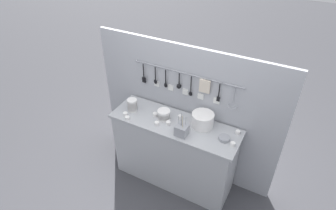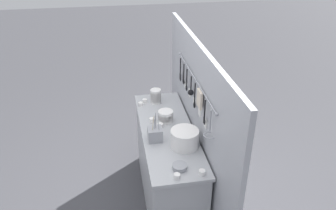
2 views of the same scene
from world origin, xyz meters
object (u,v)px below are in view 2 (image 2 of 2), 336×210
cup_front_right (145,101)px  cup_mid_row (177,176)px  cup_front_left (164,114)px  cup_beside_plates (152,120)px  bowl_stack_back_corner (166,116)px  cup_edge_near (141,104)px  cup_edge_far (202,172)px  bowl_stack_nested_right (156,96)px  cup_back_left (178,127)px  cup_back_right (160,125)px  plate_stack (185,138)px  cutlery_caddy (155,134)px  steel_mixing_bowl (180,167)px

cup_front_right → cup_mid_row: (1.27, 0.11, 0.00)m
cup_front_left → cup_beside_plates: 0.17m
cup_beside_plates → bowl_stack_back_corner: bearing=83.9°
cup_edge_near → cup_edge_far: bearing=16.8°
bowl_stack_nested_right → cup_back_left: bowl_stack_nested_right is taller
cup_back_right → plate_stack: bearing=25.4°
cup_back_left → cup_front_left: same height
cup_back_left → cup_mid_row: (0.68, -0.15, 0.00)m
cutlery_caddy → cup_beside_plates: bearing=177.8°
plate_stack → cup_front_right: size_ratio=4.77×
cup_mid_row → cup_beside_plates: size_ratio=1.00×
bowl_stack_back_corner → steel_mixing_bowl: size_ratio=1.21×
bowl_stack_back_corner → steel_mixing_bowl: 0.73m
bowl_stack_nested_right → cup_beside_plates: size_ratio=2.99×
plate_stack → steel_mixing_bowl: bearing=-19.8°
cup_mid_row → cup_beside_plates: 0.86m
bowl_stack_back_corner → cup_front_right: size_ratio=2.84×
cup_front_right → cup_beside_plates: size_ratio=1.00×
bowl_stack_nested_right → cup_back_right: bowl_stack_nested_right is taller
bowl_stack_nested_right → cutlery_caddy: (0.71, -0.11, -0.02)m
cup_front_right → cup_front_left: (0.31, 0.16, 0.00)m
cup_front_right → cup_back_left: bearing=23.3°
cutlery_caddy → cup_mid_row: bearing=9.9°
cup_edge_far → cup_mid_row: (0.01, -0.20, 0.00)m
bowl_stack_nested_right → cup_edge_near: 0.19m
plate_stack → cup_mid_row: size_ratio=4.77×
cup_edge_near → bowl_stack_nested_right: bearing=104.3°
bowl_stack_back_corner → cup_edge_near: bearing=-149.6°
bowl_stack_nested_right → cup_edge_far: (1.24, 0.19, -0.06)m
cutlery_caddy → cup_beside_plates: size_ratio=5.33×
plate_stack → cup_beside_plates: size_ratio=4.77×
cup_edge_far → cup_beside_plates: same height
cup_front_right → cup_edge_near: 0.08m
cup_edge_near → cup_mid_row: size_ratio=1.00×
plate_stack → steel_mixing_bowl: 0.32m
bowl_stack_nested_right → cup_edge_far: bowl_stack_nested_right is taller
bowl_stack_back_corner → cup_front_right: (-0.43, -0.16, -0.04)m
cutlery_caddy → cup_front_left: bearing=160.7°
bowl_stack_nested_right → cup_mid_row: size_ratio=2.99×
plate_stack → cup_edge_near: size_ratio=4.77×
cup_edge_near → cup_front_left: same height
cup_front_right → cup_beside_plates: (0.41, 0.02, 0.00)m
steel_mixing_bowl → bowl_stack_back_corner: bearing=179.1°
plate_stack → cup_beside_plates: bearing=-153.1°
cup_mid_row → cup_front_left: (-0.96, 0.05, 0.00)m
cutlery_caddy → cup_front_right: size_ratio=5.33×
cup_mid_row → cup_beside_plates: bearing=-174.5°
bowl_stack_nested_right → bowl_stack_back_corner: size_ratio=1.05×
cup_edge_far → cup_beside_plates: size_ratio=1.00×
cup_edge_far → cup_mid_row: size_ratio=1.00×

